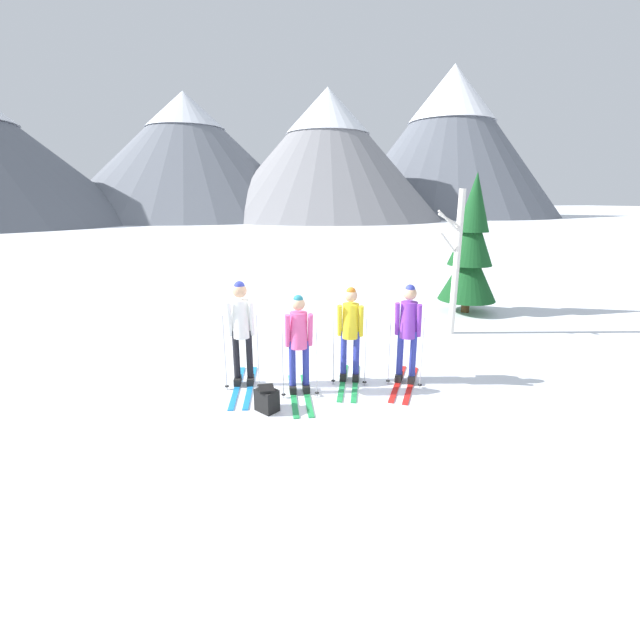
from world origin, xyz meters
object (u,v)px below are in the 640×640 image
object	(u,v)px
birch_tree_tall	(456,262)
backpack_on_snow_front	(267,399)
skier_in_yellow	(350,331)
pine_tree_near	(471,251)
skier_in_pink	(299,341)
skier_in_white	(241,329)
skier_in_purple	(408,328)

from	to	relation	value
birch_tree_tall	backpack_on_snow_front	size ratio (longest dim) A/B	8.27
skier_in_yellow	pine_tree_near	world-z (taller)	pine_tree_near
skier_in_yellow	pine_tree_near	xyz separation A→B (m)	(4.59, 3.86, 0.82)
pine_tree_near	birch_tree_tall	world-z (taller)	pine_tree_near
birch_tree_tall	backpack_on_snow_front	world-z (taller)	birch_tree_tall
skier_in_pink	birch_tree_tall	size ratio (longest dim) A/B	0.50
skier_in_white	pine_tree_near	world-z (taller)	pine_tree_near
skier_in_white	skier_in_yellow	world-z (taller)	skier_in_white
skier_in_purple	birch_tree_tall	distance (m)	3.36
birch_tree_tall	pine_tree_near	bearing A→B (deg)	50.12
skier_in_white	backpack_on_snow_front	distance (m)	1.34
skier_in_pink	pine_tree_near	world-z (taller)	pine_tree_near
skier_in_yellow	birch_tree_tall	bearing A→B (deg)	34.25
pine_tree_near	backpack_on_snow_front	world-z (taller)	pine_tree_near
backpack_on_snow_front	pine_tree_near	bearing A→B (deg)	37.20
pine_tree_near	skier_in_yellow	bearing A→B (deg)	-139.91
skier_in_pink	backpack_on_snow_front	size ratio (longest dim) A/B	4.12
pine_tree_near	birch_tree_tall	distance (m)	2.23
birch_tree_tall	skier_in_pink	bearing A→B (deg)	-149.33
skier_in_white	backpack_on_snow_front	bearing A→B (deg)	-74.53
backpack_on_snow_front	skier_in_white	bearing A→B (deg)	105.47
skier_in_purple	skier_in_white	bearing A→B (deg)	169.76
skier_in_white	skier_in_yellow	bearing A→B (deg)	-7.35
backpack_on_snow_front	skier_in_yellow	bearing A→B (deg)	27.12
skier_in_pink	skier_in_purple	world-z (taller)	skier_in_purple
skier_in_white	skier_in_purple	distance (m)	2.80
skier_in_yellow	skier_in_purple	size ratio (longest dim) A/B	0.97
skier_in_purple	skier_in_yellow	bearing A→B (deg)	164.32
skier_in_white	pine_tree_near	distance (m)	7.39
skier_in_pink	birch_tree_tall	bearing A→B (deg)	30.67
skier_in_yellow	skier_in_purple	world-z (taller)	skier_in_purple
skier_in_white	birch_tree_tall	world-z (taller)	birch_tree_tall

